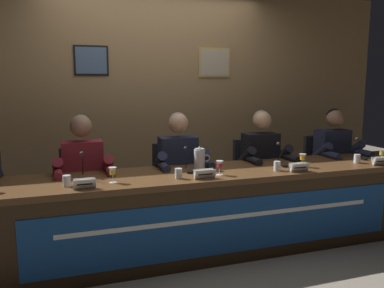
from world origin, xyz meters
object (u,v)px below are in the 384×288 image
(chair_left, at_px, (83,197))
(microphone_center, at_px, (188,164))
(microphone_left, at_px, (83,171))
(nameplate_right, at_px, (299,167))
(juice_glass_right, at_px, (303,158))
(juice_glass_far_right, at_px, (382,153))
(water_cup_left, at_px, (67,182))
(nameplate_center, at_px, (205,174))
(conference_table, at_px, (197,200))
(chair_right, at_px, (254,182))
(nameplate_left, at_px, (85,184))
(water_cup_right, at_px, (277,166))
(water_cup_far_right, at_px, (357,159))
(chair_center, at_px, (175,189))
(water_cup_center, at_px, (178,174))
(microphone_right, at_px, (283,158))
(microphone_far_right, at_px, (362,152))
(nameplate_far_right, at_px, (381,161))
(panelist_center, at_px, (180,166))
(panelist_left, at_px, (83,173))
(juice_glass_center, at_px, (220,165))
(panelist_right, at_px, (264,161))
(panelist_far_right, at_px, (337,156))
(juice_glass_left, at_px, (113,172))
(chair_far_right, at_px, (324,176))
(water_pitcher_central, at_px, (200,159))

(chair_left, distance_m, microphone_center, 1.09)
(microphone_left, xyz_separation_m, nameplate_right, (1.82, -0.31, -0.03))
(juice_glass_right, bearing_deg, microphone_left, 175.58)
(juice_glass_right, bearing_deg, juice_glass_far_right, -2.41)
(water_cup_left, xyz_separation_m, nameplate_center, (1.07, -0.10, 0.00))
(conference_table, distance_m, microphone_center, 0.32)
(microphone_center, distance_m, chair_right, 1.13)
(nameplate_left, distance_m, water_cup_right, 1.66)
(conference_table, bearing_deg, microphone_left, 170.72)
(water_cup_far_right, bearing_deg, nameplate_left, -176.81)
(chair_center, bearing_deg, nameplate_left, -138.43)
(water_cup_center, height_order, nameplate_right, water_cup_center)
(water_cup_left, bearing_deg, nameplate_center, -5.54)
(nameplate_left, xyz_separation_m, microphone_right, (1.81, 0.25, 0.03))
(chair_right, xyz_separation_m, microphone_far_right, (0.93, -0.54, 0.37))
(juice_glass_far_right, bearing_deg, microphone_center, 175.11)
(conference_table, relative_size, nameplate_far_right, 24.80)
(juice_glass_far_right, bearing_deg, panelist_center, 165.30)
(panelist_left, height_order, chair_center, panelist_left)
(panelist_center, bearing_deg, nameplate_left, -146.14)
(juice_glass_center, bearing_deg, microphone_far_right, 6.38)
(water_cup_left, bearing_deg, juice_glass_far_right, -0.13)
(chair_left, xyz_separation_m, nameplate_far_right, (2.71, -0.83, 0.34))
(chair_center, height_order, panelist_right, panelist_right)
(microphone_right, bearing_deg, chair_center, 147.15)
(nameplate_far_right, relative_size, juice_glass_far_right, 1.56)
(water_cup_left, relative_size, panelist_far_right, 0.07)
(chair_center, relative_size, water_cup_right, 10.52)
(panelist_right, distance_m, panelist_far_right, 0.90)
(juice_glass_left, height_order, microphone_right, microphone_right)
(panelist_left, bearing_deg, conference_table, -27.32)
(conference_table, distance_m, water_cup_far_right, 1.67)
(juice_glass_right, bearing_deg, nameplate_far_right, -11.64)
(juice_glass_left, height_order, water_cup_right, juice_glass_left)
(juice_glass_far_right, bearing_deg, nameplate_far_right, -134.72)
(juice_glass_left, distance_m, juice_glass_center, 0.89)
(microphone_left, xyz_separation_m, chair_far_right, (2.71, 0.52, -0.37))
(nameplate_left, relative_size, microphone_right, 0.74)
(chair_center, bearing_deg, chair_right, 0.00)
(panelist_left, distance_m, microphone_left, 0.33)
(panelist_far_right, relative_size, juice_glass_far_right, 9.85)
(water_cup_center, xyz_separation_m, microphone_far_right, (2.01, 0.19, 0.04))
(chair_right, relative_size, water_cup_far_right, 10.52)
(panelist_center, relative_size, panelist_far_right, 1.00)
(chair_far_right, relative_size, panelist_far_right, 0.73)
(nameplate_right, relative_size, panelist_far_right, 0.14)
(water_pitcher_central, bearing_deg, juice_glass_left, -163.55)
(chair_right, distance_m, nameplate_far_right, 1.27)
(nameplate_left, height_order, microphone_right, microphone_right)
(nameplate_left, distance_m, panelist_far_right, 2.79)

